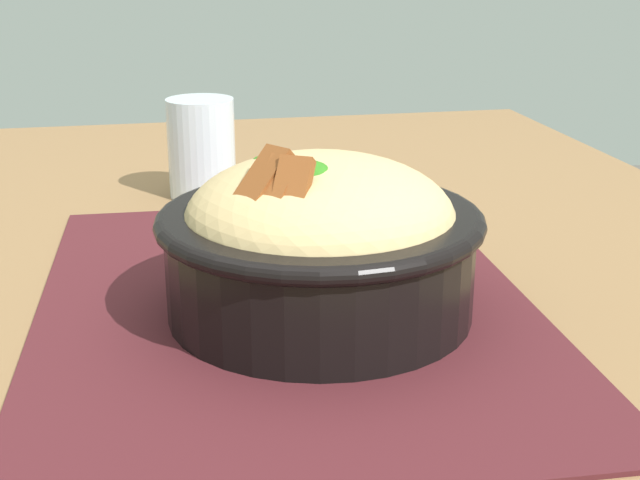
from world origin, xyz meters
TOP-DOWN VIEW (x-y plane):
  - table at (0.00, 0.00)m, footprint 1.30×0.80m
  - placemat at (0.01, 0.03)m, footprint 0.46×0.34m
  - bowl at (-0.01, 0.01)m, footprint 0.21×0.21m
  - fork at (0.09, 0.01)m, footprint 0.02×0.13m
  - drinking_glass at (0.29, 0.07)m, footprint 0.06×0.06m

SIDE VIEW (x-z plane):
  - table at x=0.00m, z-range 0.31..1.06m
  - placemat at x=0.01m, z-range 0.75..0.75m
  - fork at x=0.09m, z-range 0.75..0.76m
  - drinking_glass at x=0.29m, z-range 0.74..0.84m
  - bowl at x=-0.01m, z-range 0.75..0.86m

